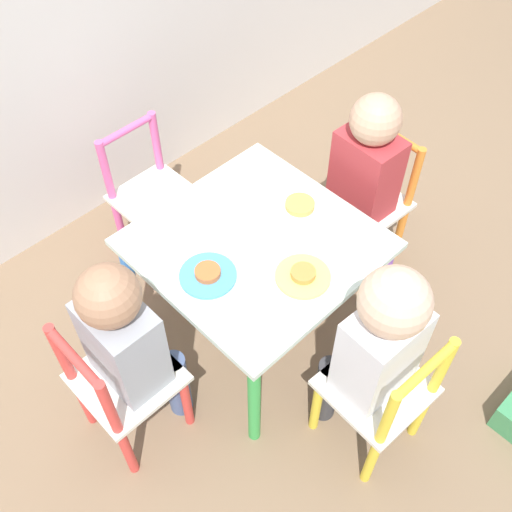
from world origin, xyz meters
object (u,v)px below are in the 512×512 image
kids_table (256,254)px  chair_yellow (381,395)px  chair_red (121,386)px  plate_right (300,207)px  child_front (375,344)px  child_left (129,339)px  child_right (362,174)px  chair_pink (152,198)px  plate_front (303,276)px  chair_orange (367,203)px  plate_left (208,275)px

kids_table → chair_yellow: (-0.03, -0.52, -0.13)m
chair_red → plate_right: (0.70, 0.00, 0.20)m
child_front → child_left: 0.63m
kids_table → child_right: 0.46m
chair_pink → plate_front: 0.73m
chair_orange → plate_right: chair_orange is taller
chair_pink → chair_orange: bearing=-46.8°
plate_left → plate_front: bearing=-45.0°
chair_red → chair_pink: 0.73m
chair_pink → child_front: (-0.02, -0.97, 0.19)m
kids_table → chair_orange: chair_orange is taller
chair_yellow → child_right: size_ratio=0.73×
kids_table → child_front: child_front is taller
kids_table → plate_right: size_ratio=3.14×
plate_front → plate_right: same height
chair_yellow → child_left: child_left is taller
chair_pink → child_right: bearing=-50.2°
chair_red → child_front: bearing=-132.8°
child_front → plate_left: bearing=-67.6°
plate_left → child_left: bearing=-179.9°
chair_yellow → plate_right: bearing=-109.2°
chair_red → child_right: bearing=-91.4°
child_left → plate_right: size_ratio=3.60×
child_front → child_left: size_ratio=1.03×
kids_table → chair_yellow: size_ratio=1.20×
child_right → child_left: size_ratio=1.01×
chair_yellow → plate_right: 0.59m
child_left → plate_right: (0.64, 0.00, 0.03)m
plate_right → plate_front: bearing=-135.0°
chair_orange → chair_red: size_ratio=1.00×
chair_pink → child_front: child_front is taller
chair_orange → child_right: 0.18m
chair_yellow → chair_orange: size_ratio=1.00×
chair_yellow → child_front: (0.00, 0.06, 0.19)m
chair_red → plate_front: (0.52, -0.18, 0.20)m
chair_orange → child_front: child_front is taller
kids_table → plate_front: size_ratio=4.04×
chair_yellow → plate_right: (0.21, 0.52, 0.20)m
kids_table → chair_orange: (0.52, -0.03, -0.13)m
chair_orange → child_left: child_left is taller
chair_yellow → plate_left: (-0.16, 0.52, 0.20)m
chair_red → child_left: child_left is taller
chair_yellow → chair_pink: bearing=-88.1°
child_front → kids_table: bearing=-90.0°
chair_yellow → child_right: (0.48, 0.49, 0.17)m
chair_orange → child_front: bearing=-48.6°
kids_table → chair_pink: chair_pink is taller
chair_yellow → chair_pink: (0.02, 1.03, 0.00)m
chair_pink → child_left: 0.71m
chair_pink → child_right: (0.46, -0.54, 0.17)m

